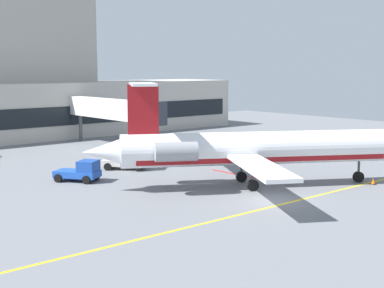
{
  "coord_description": "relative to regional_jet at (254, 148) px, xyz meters",
  "views": [
    {
      "loc": [
        -29.78,
        -25.8,
        9.53
      ],
      "look_at": [
        0.92,
        9.93,
        3.0
      ],
      "focal_mm": 51.71,
      "sensor_mm": 36.0,
      "label": 1
    }
  ],
  "objects": [
    {
      "name": "ground",
      "position": [
        -2.61,
        -4.2,
        -3.14
      ],
      "size": [
        120.0,
        120.0,
        0.11
      ],
      "color": "slate"
    },
    {
      "name": "jet_bridge_west",
      "position": [
        3.54,
        25.84,
        1.44
      ],
      "size": [
        2.4,
        18.46,
        5.9
      ],
      "color": "silver",
      "rests_on": "ground"
    },
    {
      "name": "regional_jet",
      "position": [
        0.0,
        0.0,
        0.0
      ],
      "size": [
        25.13,
        20.42,
        8.36
      ],
      "color": "white",
      "rests_on": "ground"
    },
    {
      "name": "baggage_tug",
      "position": [
        -3.36,
        12.69,
        -2.09
      ],
      "size": [
        4.02,
        4.29,
        2.2
      ],
      "color": "silver",
      "rests_on": "ground"
    },
    {
      "name": "pushback_tractor",
      "position": [
        -9.65,
        10.84,
        -2.24
      ],
      "size": [
        3.6,
        4.09,
        1.8
      ],
      "color": "#1E4CB2",
      "rests_on": "ground"
    },
    {
      "name": "safety_cone_alpha",
      "position": [
        7.98,
        -5.93,
        -2.84
      ],
      "size": [
        0.47,
        0.47,
        0.55
      ],
      "color": "orange",
      "rests_on": "ground"
    },
    {
      "name": "safety_cone_bravo",
      "position": [
        7.26,
        6.78,
        -2.84
      ],
      "size": [
        0.47,
        0.47,
        0.55
      ],
      "color": "orange",
      "rests_on": "ground"
    },
    {
      "name": "safety_cone_charlie",
      "position": [
        9.38,
        9.1,
        -2.84
      ],
      "size": [
        0.47,
        0.47,
        0.55
      ],
      "color": "orange",
      "rests_on": "ground"
    }
  ]
}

